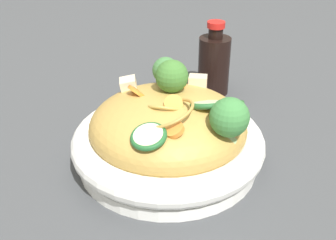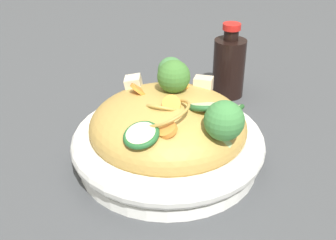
{
  "view_description": "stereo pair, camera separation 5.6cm",
  "coord_description": "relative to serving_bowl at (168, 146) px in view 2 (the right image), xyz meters",
  "views": [
    {
      "loc": [
        -0.47,
        0.15,
        0.35
      ],
      "look_at": [
        0.0,
        0.0,
        0.07
      ],
      "focal_mm": 45.99,
      "sensor_mm": 36.0,
      "label": 1
    },
    {
      "loc": [
        -0.48,
        0.09,
        0.35
      ],
      "look_at": [
        0.0,
        0.0,
        0.07
      ],
      "focal_mm": 45.99,
      "sensor_mm": 36.0,
      "label": 2
    }
  ],
  "objects": [
    {
      "name": "zucchini_slices",
      "position": [
        -0.04,
        -0.03,
        0.06
      ],
      "size": [
        0.09,
        0.17,
        0.04
      ],
      "color": "beige",
      "rests_on": "serving_bowl"
    },
    {
      "name": "noodle_heap",
      "position": [
        -0.0,
        0.0,
        0.03
      ],
      "size": [
        0.21,
        0.21,
        0.1
      ],
      "color": "#B89145",
      "rests_on": "serving_bowl"
    },
    {
      "name": "ground_plane",
      "position": [
        0.0,
        0.0,
        -0.03
      ],
      "size": [
        3.0,
        3.0,
        0.0
      ],
      "primitive_type": "plane",
      "color": "#3F4244"
    },
    {
      "name": "carrot_coins",
      "position": [
        -0.0,
        0.01,
        0.07
      ],
      "size": [
        0.13,
        0.09,
        0.03
      ],
      "color": "orange",
      "rests_on": "serving_bowl"
    },
    {
      "name": "chicken_chunks",
      "position": [
        0.06,
        -0.01,
        0.06
      ],
      "size": [
        0.05,
        0.13,
        0.03
      ],
      "color": "beige",
      "rests_on": "serving_bowl"
    },
    {
      "name": "broccoli_florets",
      "position": [
        -0.01,
        -0.03,
        0.08
      ],
      "size": [
        0.2,
        0.1,
        0.08
      ],
      "color": "#9FBC79",
      "rests_on": "serving_bowl"
    },
    {
      "name": "soy_sauce_bottle",
      "position": [
        0.19,
        -0.15,
        0.03
      ],
      "size": [
        0.06,
        0.06,
        0.13
      ],
      "color": "black",
      "rests_on": "ground_plane"
    },
    {
      "name": "serving_bowl",
      "position": [
        0.0,
        0.0,
        0.0
      ],
      "size": [
        0.26,
        0.26,
        0.05
      ],
      "color": "white",
      "rests_on": "ground_plane"
    }
  ]
}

